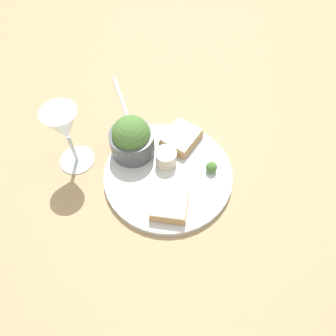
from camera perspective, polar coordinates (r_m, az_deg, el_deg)
The scene contains 9 objects.
ground_plane at distance 0.73m, azimuth 0.00°, elevation -1.46°, with size 4.00×4.00×0.00m, color tan.
dinner_plate at distance 0.73m, azimuth 0.00°, elevation -1.17°, with size 0.28×0.28×0.01m.
salad_bowl at distance 0.73m, azimuth -6.33°, elevation 5.12°, with size 0.10×0.10×0.10m.
sauce_ramekin at distance 0.72m, azimuth -0.34°, elevation 1.95°, with size 0.05×0.05×0.04m.
cheese_toast_near at distance 0.76m, azimuth 2.31°, elevation 5.29°, with size 0.09×0.07×0.03m.
cheese_toast_far at distance 0.67m, azimuth 0.31°, elevation -6.08°, with size 0.10×0.10×0.03m.
wine_glass at distance 0.70m, azimuth -17.59°, elevation 6.63°, with size 0.08×0.08×0.16m.
garnish at distance 0.72m, azimuth 7.58°, elevation 0.14°, with size 0.03×0.03×0.03m.
fork at distance 0.88m, azimuth -7.94°, elevation 11.45°, with size 0.13×0.15×0.01m.
Camera 1 is at (-0.33, -0.20, 0.62)m, focal length 35.00 mm.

